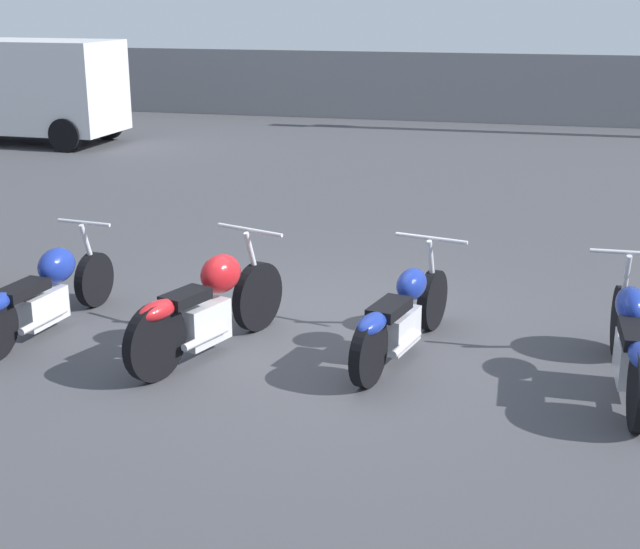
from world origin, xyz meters
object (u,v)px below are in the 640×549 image
motorcycle_slot_2 (208,306)px  parked_van (11,86)px  motorcycle_slot_3 (401,316)px  motorcycle_slot_4 (631,343)px  motorcycle_slot_1 (44,293)px

motorcycle_slot_2 → parked_van: 13.57m
motorcycle_slot_3 → motorcycle_slot_4: size_ratio=0.96×
motorcycle_slot_3 → parked_van: (-10.30, 10.12, 0.83)m
motorcycle_slot_3 → motorcycle_slot_2: bearing=-155.3°
motorcycle_slot_1 → parked_van: 12.45m
motorcycle_slot_3 → motorcycle_slot_4: bearing=5.8°
motorcycle_slot_3 → motorcycle_slot_4: motorcycle_slot_4 is taller
motorcycle_slot_2 → motorcycle_slot_3: size_ratio=0.98×
motorcycle_slot_2 → motorcycle_slot_3: 1.74m
parked_van → motorcycle_slot_2: bearing=-139.3°
motorcycle_slot_3 → motorcycle_slot_1: bearing=-163.1°
motorcycle_slot_1 → motorcycle_slot_2: size_ratio=1.06×
motorcycle_slot_4 → parked_van: parked_van is taller
motorcycle_slot_1 → parked_van: parked_van is taller
motorcycle_slot_4 → motorcycle_slot_3: bearing=171.2°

